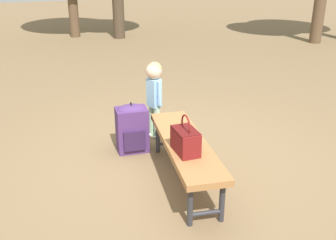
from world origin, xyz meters
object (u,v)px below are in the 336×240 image
Objects in this scene: handbag at (185,140)px; backpack_large at (132,127)px; child_standing at (154,88)px; park_bench at (185,146)px.

backpack_large is at bearing 11.03° from handbag.
child_standing is at bearing -6.61° from handbag.
handbag is (-0.22, 0.09, 0.18)m from park_bench.
backpack_large is (0.87, 0.30, -0.09)m from park_bench.
handbag is 0.61× the size of backpack_large.
backpack_large reaches higher than park_bench.
park_bench is 4.46× the size of handbag.
handbag is 1.14m from backpack_large.
child_standing is (1.36, -0.16, 0.07)m from handbag.
child_standing reaches higher than backpack_large.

